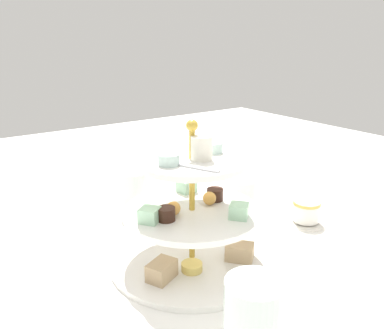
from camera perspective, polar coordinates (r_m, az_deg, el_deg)
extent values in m
plane|color=white|center=(0.76, 0.00, -13.47)|extent=(2.40, 2.40, 0.00)
cylinder|color=white|center=(0.75, 0.00, -13.14)|extent=(0.29, 0.29, 0.01)
cylinder|color=white|center=(0.71, 0.00, -6.70)|extent=(0.24, 0.24, 0.01)
cylinder|color=white|center=(0.68, 0.00, 0.46)|extent=(0.19, 0.19, 0.01)
cylinder|color=gold|center=(0.70, 0.00, -4.62)|extent=(0.01, 0.01, 0.25)
sphere|color=gold|center=(0.66, 0.00, 5.50)|extent=(0.02, 0.02, 0.02)
cube|color=tan|center=(0.74, 6.70, -12.06)|extent=(0.06, 0.06, 0.03)
cube|color=tan|center=(0.81, -2.51, -9.13)|extent=(0.05, 0.04, 0.03)
cube|color=tan|center=(0.69, -4.27, -14.62)|extent=(0.05, 0.06, 0.03)
cylinder|color=#E5C660|center=(0.71, -0.02, -14.17)|extent=(0.04, 0.04, 0.01)
cylinder|color=#381E14|center=(0.67, -3.65, -6.95)|extent=(0.03, 0.03, 0.02)
cylinder|color=#381E14|center=(0.75, 3.25, -4.22)|extent=(0.03, 0.03, 0.02)
cube|color=#B2E5BC|center=(0.68, 6.60, -6.49)|extent=(0.04, 0.04, 0.02)
cube|color=#B2E5BC|center=(0.78, -0.76, -3.05)|extent=(0.03, 0.03, 0.02)
cube|color=#B2E5BC|center=(0.66, -5.87, -7.13)|extent=(0.04, 0.04, 0.02)
sphere|color=gold|center=(0.73, 2.23, -4.64)|extent=(0.02, 0.02, 0.02)
sphere|color=gold|center=(0.68, -2.39, -6.30)|extent=(0.02, 0.02, 0.02)
cylinder|color=silver|center=(0.71, 2.97, 2.40)|extent=(0.03, 0.03, 0.02)
cylinder|color=silver|center=(0.64, -3.29, 0.71)|extent=(0.03, 0.03, 0.02)
cylinder|color=white|center=(0.67, 1.36, 2.36)|extent=(0.04, 0.04, 0.04)
cube|color=silver|center=(0.70, -3.91, 1.41)|extent=(0.09, 0.05, 0.00)
cube|color=silver|center=(0.63, 0.14, -0.33)|extent=(0.09, 0.05, 0.00)
cylinder|color=silver|center=(0.98, 7.29, -4.01)|extent=(0.06, 0.06, 0.07)
cylinder|color=white|center=(0.93, 15.61, -7.72)|extent=(0.09, 0.09, 0.01)
cylinder|color=white|center=(0.92, 15.74, -6.29)|extent=(0.06, 0.06, 0.04)
cylinder|color=gold|center=(0.91, 15.84, -5.22)|extent=(0.06, 0.06, 0.01)
cylinder|color=silver|center=(0.94, -8.05, -3.92)|extent=(0.06, 0.06, 0.10)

